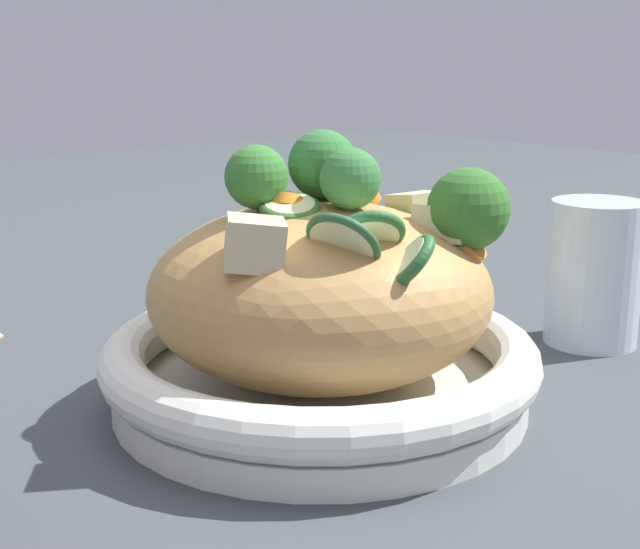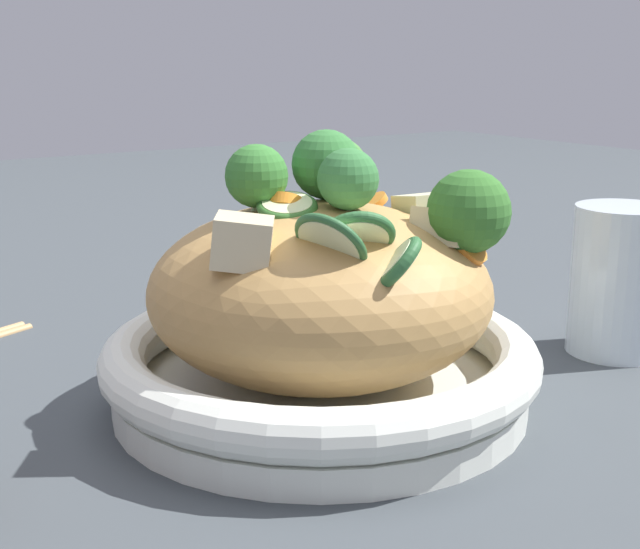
# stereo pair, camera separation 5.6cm
# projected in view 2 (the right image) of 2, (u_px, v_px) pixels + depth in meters

# --- Properties ---
(ground_plane) EXTENTS (3.00, 3.00, 0.00)m
(ground_plane) POSITION_uv_depth(u_px,v_px,m) (320.00, 403.00, 0.58)
(ground_plane) COLOR #3C4247
(serving_bowl) EXTENTS (0.28, 0.28, 0.05)m
(serving_bowl) POSITION_uv_depth(u_px,v_px,m) (320.00, 367.00, 0.57)
(serving_bowl) COLOR white
(serving_bowl) RESTS_ON ground_plane
(noodle_heap) EXTENTS (0.22, 0.22, 0.11)m
(noodle_heap) POSITION_uv_depth(u_px,v_px,m) (320.00, 292.00, 0.56)
(noodle_heap) COLOR #B3874C
(noodle_heap) RESTS_ON serving_bowl
(broccoli_florets) EXTENTS (0.15, 0.15, 0.08)m
(broccoli_florets) POSITION_uv_depth(u_px,v_px,m) (364.00, 186.00, 0.55)
(broccoli_florets) COLOR #95B373
(broccoli_florets) RESTS_ON serving_bowl
(carrot_coins) EXTENTS (0.12, 0.11, 0.05)m
(carrot_coins) POSITION_uv_depth(u_px,v_px,m) (384.00, 223.00, 0.54)
(carrot_coins) COLOR orange
(carrot_coins) RESTS_ON serving_bowl
(zucchini_slices) EXTENTS (0.07, 0.14, 0.05)m
(zucchini_slices) POSITION_uv_depth(u_px,v_px,m) (343.00, 237.00, 0.49)
(zucchini_slices) COLOR beige
(zucchini_slices) RESTS_ON serving_bowl
(chicken_chunks) EXTENTS (0.19, 0.08, 0.03)m
(chicken_chunks) POSITION_uv_depth(u_px,v_px,m) (360.00, 228.00, 0.53)
(chicken_chunks) COLOR beige
(chicken_chunks) RESTS_ON serving_bowl
(drinking_glass) EXTENTS (0.07, 0.07, 0.11)m
(drinking_glass) POSITION_uv_depth(u_px,v_px,m) (619.00, 280.00, 0.66)
(drinking_glass) COLOR silver
(drinking_glass) RESTS_ON ground_plane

